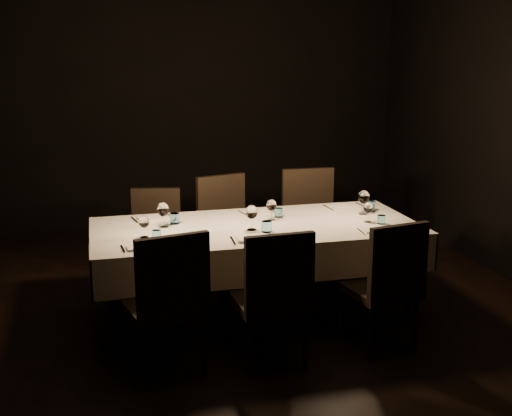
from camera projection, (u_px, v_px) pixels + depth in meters
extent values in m
cube|color=black|center=(256.00, 317.00, 5.17)|extent=(5.00, 6.00, 0.01)
cube|color=black|center=(194.00, 101.00, 7.63)|extent=(5.00, 0.01, 3.00)
cube|color=black|center=(493.00, 245.00, 1.99)|extent=(5.00, 0.01, 3.00)
cube|color=black|center=(256.00, 229.00, 4.99)|extent=(2.40, 1.00, 0.04)
cylinder|color=black|center=(114.00, 308.00, 4.42)|extent=(0.07, 0.07, 0.71)
cylinder|color=black|center=(110.00, 269.00, 5.21)|extent=(0.07, 0.07, 0.71)
cylinder|color=black|center=(410.00, 280.00, 4.96)|extent=(0.07, 0.07, 0.71)
cylinder|color=black|center=(365.00, 249.00, 5.75)|extent=(0.07, 0.07, 0.71)
cube|color=beige|center=(256.00, 226.00, 4.99)|extent=(2.52, 1.12, 0.01)
cube|color=beige|center=(240.00, 226.00, 5.54)|extent=(2.52, 0.01, 0.28)
cube|color=beige|center=(275.00, 266.00, 4.50)|extent=(2.52, 0.01, 0.28)
cube|color=beige|center=(402.00, 233.00, 5.32)|extent=(0.01, 1.12, 0.28)
cube|color=beige|center=(91.00, 256.00, 4.72)|extent=(0.01, 1.12, 0.28)
cylinder|color=black|center=(182.00, 324.00, 4.52)|extent=(0.04, 0.04, 0.41)
cylinder|color=black|center=(204.00, 347.00, 4.18)|extent=(0.04, 0.04, 0.41)
cylinder|color=black|center=(128.00, 335.00, 4.35)|extent=(0.04, 0.04, 0.41)
cylinder|color=black|center=(145.00, 360.00, 4.01)|extent=(0.04, 0.04, 0.41)
cube|color=black|center=(164.00, 308.00, 4.21)|extent=(0.57, 0.57, 0.06)
cube|color=black|center=(173.00, 276.00, 3.96)|extent=(0.47, 0.15, 0.52)
cube|color=silver|center=(141.00, 247.00, 4.41)|extent=(0.20, 0.14, 0.01)
cube|color=silver|center=(123.00, 249.00, 4.38)|extent=(0.03, 0.18, 0.01)
cube|color=silver|center=(159.00, 246.00, 4.44)|extent=(0.03, 0.18, 0.01)
cylinder|color=#ADE0F2|center=(156.00, 235.00, 4.60)|extent=(0.06, 0.06, 0.07)
cylinder|color=white|center=(145.00, 237.00, 4.67)|extent=(0.06, 0.06, 0.00)
cylinder|color=white|center=(144.00, 232.00, 4.66)|extent=(0.01, 0.01, 0.08)
ellipsoid|color=white|center=(144.00, 222.00, 4.64)|extent=(0.08, 0.08, 0.09)
cylinder|color=black|center=(286.00, 319.00, 4.62)|extent=(0.04, 0.04, 0.40)
cylinder|color=black|center=(306.00, 342.00, 4.26)|extent=(0.04, 0.04, 0.40)
cylinder|color=black|center=(235.00, 326.00, 4.51)|extent=(0.04, 0.04, 0.40)
cylinder|color=black|center=(251.00, 350.00, 4.15)|extent=(0.04, 0.04, 0.40)
cube|color=black|center=(269.00, 302.00, 4.33)|extent=(0.49, 0.49, 0.06)
cube|color=black|center=(280.00, 272.00, 4.08)|extent=(0.46, 0.08, 0.50)
cube|color=silver|center=(253.00, 239.00, 4.60)|extent=(0.24, 0.16, 0.02)
cube|color=silver|center=(233.00, 241.00, 4.57)|extent=(0.03, 0.21, 0.01)
cube|color=silver|center=(273.00, 238.00, 4.64)|extent=(0.02, 0.21, 0.01)
cylinder|color=#ADE0F2|center=(267.00, 226.00, 4.80)|extent=(0.08, 0.08, 0.08)
cylinder|color=white|center=(252.00, 230.00, 4.86)|extent=(0.07, 0.07, 0.00)
cylinder|color=white|center=(252.00, 224.00, 4.85)|extent=(0.01, 0.01, 0.09)
ellipsoid|color=white|center=(252.00, 212.00, 4.83)|extent=(0.09, 0.09, 0.11)
cylinder|color=black|center=(384.00, 306.00, 4.87)|extent=(0.04, 0.04, 0.40)
cylinder|color=black|center=(416.00, 324.00, 4.54)|extent=(0.04, 0.04, 0.40)
cylinder|color=black|center=(342.00, 314.00, 4.72)|extent=(0.04, 0.04, 0.40)
cylinder|color=black|center=(371.00, 334.00, 4.39)|extent=(0.04, 0.04, 0.40)
cube|color=black|center=(379.00, 289.00, 4.58)|extent=(0.53, 0.53, 0.06)
cube|color=black|center=(398.00, 260.00, 4.33)|extent=(0.46, 0.13, 0.50)
cube|color=silver|center=(376.00, 230.00, 4.83)|extent=(0.20, 0.14, 0.01)
cube|color=silver|center=(361.00, 232.00, 4.80)|extent=(0.02, 0.18, 0.01)
cube|color=silver|center=(391.00, 229.00, 4.86)|extent=(0.02, 0.18, 0.01)
cylinder|color=#ADE0F2|center=(381.00, 220.00, 5.02)|extent=(0.06, 0.06, 0.07)
cylinder|color=white|center=(368.00, 222.00, 5.08)|extent=(0.06, 0.06, 0.00)
cylinder|color=white|center=(368.00, 217.00, 5.07)|extent=(0.01, 0.01, 0.08)
ellipsoid|color=white|center=(368.00, 208.00, 5.06)|extent=(0.08, 0.08, 0.09)
cylinder|color=black|center=(133.00, 278.00, 5.48)|extent=(0.04, 0.04, 0.37)
cylinder|color=black|center=(139.00, 265.00, 5.82)|extent=(0.04, 0.04, 0.37)
cylinder|color=black|center=(174.00, 278.00, 5.50)|extent=(0.04, 0.04, 0.37)
cylinder|color=black|center=(177.00, 265.00, 5.84)|extent=(0.04, 0.04, 0.37)
cube|color=black|center=(155.00, 248.00, 5.61)|extent=(0.51, 0.51, 0.06)
cube|color=black|center=(156.00, 214.00, 5.72)|extent=(0.43, 0.14, 0.47)
cube|color=silver|center=(153.00, 218.00, 5.16)|extent=(0.26, 0.20, 0.02)
cube|color=silver|center=(134.00, 220.00, 5.13)|extent=(0.06, 0.21, 0.01)
cube|color=silver|center=(172.00, 218.00, 5.20)|extent=(0.05, 0.21, 0.01)
cylinder|color=#ADE0F2|center=(175.00, 219.00, 5.02)|extent=(0.08, 0.08, 0.08)
cylinder|color=white|center=(164.00, 227.00, 4.93)|extent=(0.07, 0.07, 0.00)
cylinder|color=white|center=(163.00, 221.00, 4.92)|extent=(0.01, 0.01, 0.09)
ellipsoid|color=white|center=(163.00, 209.00, 4.90)|extent=(0.09, 0.09, 0.11)
cylinder|color=black|center=(222.00, 274.00, 5.55)|extent=(0.04, 0.04, 0.41)
cylinder|color=black|center=(203.00, 261.00, 5.88)|extent=(0.04, 0.04, 0.41)
cylinder|color=black|center=(261.00, 266.00, 5.73)|extent=(0.04, 0.04, 0.41)
cylinder|color=black|center=(241.00, 254.00, 6.07)|extent=(0.04, 0.04, 0.41)
cube|color=black|center=(232.00, 239.00, 5.75)|extent=(0.58, 0.58, 0.06)
cube|color=black|center=(221.00, 203.00, 5.85)|extent=(0.47, 0.17, 0.51)
cube|color=silver|center=(258.00, 212.00, 5.37)|extent=(0.23, 0.17, 0.01)
cube|color=silver|center=(243.00, 213.00, 5.34)|extent=(0.05, 0.19, 0.01)
cube|color=silver|center=(273.00, 211.00, 5.40)|extent=(0.05, 0.19, 0.01)
cylinder|color=#ADE0F2|center=(279.00, 213.00, 5.22)|extent=(0.07, 0.07, 0.07)
cylinder|color=white|center=(271.00, 220.00, 5.14)|extent=(0.06, 0.06, 0.00)
cylinder|color=white|center=(271.00, 215.00, 5.13)|extent=(0.01, 0.01, 0.08)
ellipsoid|color=white|center=(272.00, 205.00, 5.11)|extent=(0.08, 0.08, 0.09)
cylinder|color=black|center=(298.00, 267.00, 5.69)|extent=(0.04, 0.04, 0.43)
cylinder|color=black|center=(286.00, 253.00, 6.08)|extent=(0.04, 0.04, 0.43)
cylinder|color=black|center=(342.00, 264.00, 5.77)|extent=(0.04, 0.04, 0.43)
cylinder|color=black|center=(327.00, 250.00, 6.16)|extent=(0.04, 0.04, 0.43)
cube|color=black|center=(314.00, 233.00, 5.87)|extent=(0.50, 0.50, 0.06)
cube|color=black|center=(308.00, 196.00, 6.00)|extent=(0.49, 0.07, 0.53)
cube|color=silver|center=(345.00, 206.00, 5.56)|extent=(0.26, 0.18, 0.02)
cube|color=silver|center=(328.00, 208.00, 5.52)|extent=(0.04, 0.22, 0.01)
cube|color=silver|center=(362.00, 206.00, 5.59)|extent=(0.03, 0.22, 0.01)
cylinder|color=#ADE0F2|center=(370.00, 206.00, 5.41)|extent=(0.08, 0.08, 0.09)
cylinder|color=white|center=(363.00, 214.00, 5.33)|extent=(0.08, 0.08, 0.00)
cylinder|color=white|center=(363.00, 208.00, 5.31)|extent=(0.01, 0.01, 0.09)
ellipsoid|color=white|center=(364.00, 197.00, 5.29)|extent=(0.10, 0.10, 0.11)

